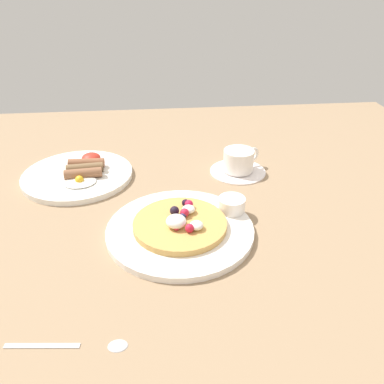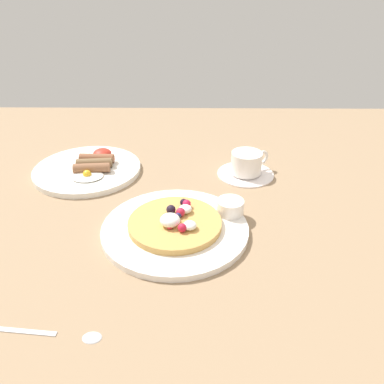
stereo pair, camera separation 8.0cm
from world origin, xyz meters
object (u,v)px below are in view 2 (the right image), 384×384
teaspoon (63,334)px  breakfast_plate (87,170)px  coffee_saucer (246,173)px  pancake_plate (174,229)px  coffee_cup (247,162)px  syrup_ramekin (230,207)px

teaspoon → breakfast_plate: bearing=99.8°
coffee_saucer → teaspoon: same height
pancake_plate → coffee_cup: size_ratio=2.95×
syrup_ramekin → coffee_saucer: (5.44, 19.84, -2.56)cm
syrup_ramekin → breakfast_plate: bearing=149.3°
syrup_ramekin → pancake_plate: bearing=-156.8°
pancake_plate → coffee_cup: (16.95, 24.80, 2.78)cm
coffee_cup → teaspoon: 59.41cm
breakfast_plate → pancake_plate: bearing=-47.4°
breakfast_plate → teaspoon: 51.67cm
pancake_plate → coffee_saucer: bearing=55.8°
syrup_ramekin → breakfast_plate: 40.63cm
breakfast_plate → coffee_cup: coffee_cup is taller
syrup_ramekin → teaspoon: size_ratio=0.33×
syrup_ramekin → coffee_cup: bearing=74.3°
pancake_plate → breakfast_plate: bearing=132.6°
coffee_saucer → teaspoon: (-31.55, -50.07, -0.07)cm
syrup_ramekin → teaspoon: bearing=-130.8°
pancake_plate → syrup_ramekin: bearing=23.2°
coffee_saucer → syrup_ramekin: bearing=-105.3°
pancake_plate → syrup_ramekin: (11.37, 4.87, 2.21)cm
syrup_ramekin → coffee_cup: coffee_cup is taller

